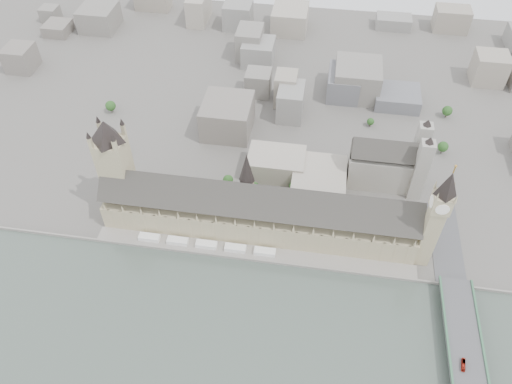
# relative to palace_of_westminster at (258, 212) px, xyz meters

# --- Properties ---
(ground) EXTENTS (900.00, 900.00, 0.00)m
(ground) POSITION_rel_palace_of_westminster_xyz_m (0.00, -19.70, -22.71)
(ground) COLOR #595651
(ground) RESTS_ON ground
(embankment_wall) EXTENTS (600.00, 1.50, 3.00)m
(embankment_wall) POSITION_rel_palace_of_westminster_xyz_m (0.00, -34.70, -21.21)
(embankment_wall) COLOR gray
(embankment_wall) RESTS_ON ground
(river_terrace) EXTENTS (270.00, 15.00, 2.00)m
(river_terrace) POSITION_rel_palace_of_westminster_xyz_m (0.00, -27.20, -21.71)
(river_terrace) COLOR gray
(river_terrace) RESTS_ON ground
(terrace_tents) EXTENTS (118.00, 7.00, 4.00)m
(terrace_tents) POSITION_rel_palace_of_westminster_xyz_m (-40.00, -26.70, -18.71)
(terrace_tents) COLOR white
(terrace_tents) RESTS_ON river_terrace
(palace_of_westminster) EXTENTS (265.00, 40.73, 55.44)m
(palace_of_westminster) POSITION_rel_palace_of_westminster_xyz_m (0.00, 0.00, 0.00)
(palace_of_westminster) COLOR gray
(palace_of_westminster) RESTS_ON ground
(elizabeth_tower) EXTENTS (17.00, 17.00, 107.50)m
(elizabeth_tower) POSITION_rel_palace_of_westminster_xyz_m (138.00, -11.70, 35.38)
(elizabeth_tower) COLOR gray
(elizabeth_tower) RESTS_ON ground
(victoria_tower) EXTENTS (30.00, 30.00, 100.00)m
(victoria_tower) POSITION_rel_palace_of_westminster_xyz_m (-122.00, 6.30, 32.50)
(victoria_tower) COLOR gray
(victoria_tower) RESTS_ON ground
(central_tower) EXTENTS (13.00, 13.00, 48.00)m
(central_tower) POSITION_rel_palace_of_westminster_xyz_m (-10.00, 6.30, 35.21)
(central_tower) COLOR tan
(central_tower) RESTS_ON ground
(westminster_bridge) EXTENTS (25.00, 325.00, 10.25)m
(westminster_bridge) POSITION_rel_palace_of_westminster_xyz_m (162.00, -107.20, -17.58)
(westminster_bridge) COLOR #474749
(westminster_bridge) RESTS_ON ground
(westminster_abbey) EXTENTS (68.00, 36.00, 64.00)m
(westminster_abbey) POSITION_rel_palace_of_westminster_xyz_m (110.92, 75.30, 2.38)
(westminster_abbey) COLOR gray
(westminster_abbey) RESTS_ON ground
(city_skyline_inland) EXTENTS (720.00, 360.00, 38.00)m
(city_skyline_inland) POSITION_rel_palace_of_westminster_xyz_m (0.00, 225.30, -3.71)
(city_skyline_inland) COLOR gray
(city_skyline_inland) RESTS_ON ground
(park_trees) EXTENTS (110.00, 30.00, 15.00)m
(park_trees) POSITION_rel_palace_of_westminster_xyz_m (-10.00, 40.30, -15.21)
(park_trees) COLOR #1A3F16
(park_trees) RESTS_ON ground
(red_bus_north) EXTENTS (3.60, 9.91, 2.70)m
(red_bus_north) POSITION_rel_palace_of_westminster_xyz_m (158.33, -106.61, -11.11)
(red_bus_north) COLOR #A42012
(red_bus_north) RESTS_ON westminster_bridge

